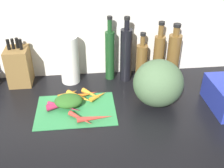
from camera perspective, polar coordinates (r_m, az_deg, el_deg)
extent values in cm
cube|color=black|center=(131.07, -1.86, -6.15)|extent=(170.00, 80.00, 3.00)
cube|color=silver|center=(150.09, -3.28, 12.65)|extent=(170.00, 3.00, 60.00)
cube|color=#338C4C|center=(131.25, -7.59, -5.36)|extent=(37.56, 26.50, 0.80)
cone|color=red|center=(122.58, -3.55, -7.14)|extent=(16.53, 3.72, 2.71)
cone|color=#B2264C|center=(131.64, -11.29, -4.52)|extent=(11.34, 5.77, 3.27)
cone|color=orange|center=(138.35, -4.37, -2.09)|extent=(10.10, 10.10, 2.68)
cone|color=red|center=(123.18, -6.59, -7.20)|extent=(11.46, 10.98, 2.34)
cone|color=red|center=(138.29, -6.31, -2.28)|extent=(16.55, 6.43, 2.46)
cone|color=#B2264C|center=(131.44, -9.97, -4.77)|extent=(16.74, 9.95, 2.02)
cone|color=orange|center=(137.18, -6.59, -2.39)|extent=(15.04, 6.43, 3.33)
cone|color=orange|center=(136.03, -6.79, -2.75)|extent=(14.05, 11.92, 3.27)
cone|color=orange|center=(136.80, -2.87, -2.52)|extent=(9.68, 8.12, 2.48)
cone|color=orange|center=(140.14, -9.22, -2.02)|extent=(10.43, 7.33, 2.47)
ellipsoid|color=#2D6023|center=(131.98, -9.12, -3.52)|extent=(13.49, 10.38, 5.71)
ellipsoid|color=#4C6B47|center=(130.70, 9.69, 0.16)|extent=(24.00, 22.72, 23.01)
cube|color=brown|center=(154.41, -18.92, 3.51)|extent=(11.84, 13.31, 20.59)
cylinder|color=black|center=(149.50, -20.97, 7.75)|extent=(1.71, 1.71, 5.50)
cylinder|color=black|center=(149.60, -20.15, 7.94)|extent=(1.54, 1.54, 5.50)
cylinder|color=black|center=(149.79, -19.32, 8.13)|extent=(1.65, 1.65, 5.50)
cylinder|color=black|center=(147.62, -18.67, 7.90)|extent=(1.77, 1.77, 5.50)
cylinder|color=white|center=(148.37, -8.97, 5.02)|extent=(10.20, 10.20, 26.40)
cylinder|color=#19421E|center=(149.53, -0.45, 5.92)|extent=(5.17, 5.17, 27.65)
cylinder|color=#19421E|center=(142.87, -0.48, 12.15)|extent=(2.45, 2.45, 6.79)
cylinder|color=black|center=(141.52, -0.49, 13.75)|extent=(2.82, 2.82, 1.60)
cylinder|color=black|center=(148.16, 2.96, 6.01)|extent=(6.33, 6.33, 29.46)
cylinder|color=black|center=(141.51, 3.15, 12.34)|extent=(2.68, 2.68, 5.22)
cylinder|color=black|center=(140.41, 3.19, 13.65)|extent=(3.08, 3.08, 1.60)
cylinder|color=brown|center=(154.08, 6.20, 4.76)|extent=(6.38, 6.38, 19.04)
cylinder|color=brown|center=(148.87, 6.48, 9.03)|extent=(2.62, 2.62, 5.87)
cylinder|color=black|center=(147.48, 6.56, 10.37)|extent=(3.01, 3.01, 1.60)
cylinder|color=brown|center=(154.25, 9.72, 5.59)|extent=(5.89, 5.89, 24.25)
cylinder|color=brown|center=(148.19, 10.26, 10.97)|extent=(2.88, 2.88, 6.73)
cylinder|color=black|center=(146.80, 10.42, 12.48)|extent=(3.32, 3.32, 1.60)
cylinder|color=brown|center=(155.89, 12.74, 5.66)|extent=(7.19, 7.19, 24.88)
cylinder|color=brown|center=(150.15, 13.41, 10.75)|extent=(3.54, 3.54, 4.82)
cylinder|color=black|center=(149.07, 13.57, 11.90)|extent=(4.07, 4.07, 1.60)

